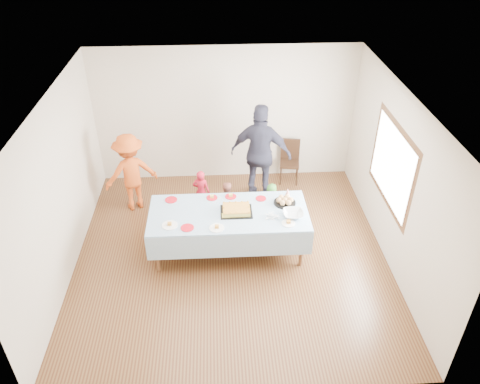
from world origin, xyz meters
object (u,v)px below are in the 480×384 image
object	(u,v)px
dining_chair	(290,158)
adult_left	(131,172)
party_table	(229,215)
birthday_cake	(236,210)

from	to	relation	value
dining_chair	adult_left	bearing A→B (deg)	-156.37
party_table	adult_left	distance (m)	2.19
dining_chair	party_table	bearing A→B (deg)	-112.22
adult_left	birthday_cake	bearing A→B (deg)	121.10
dining_chair	birthday_cake	bearing A→B (deg)	-109.74
party_table	dining_chair	distance (m)	2.54
party_table	birthday_cake	distance (m)	0.16
party_table	birthday_cake	world-z (taller)	birthday_cake
party_table	birthday_cake	bearing A→B (deg)	-1.35
birthday_cake	adult_left	bearing A→B (deg)	143.24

